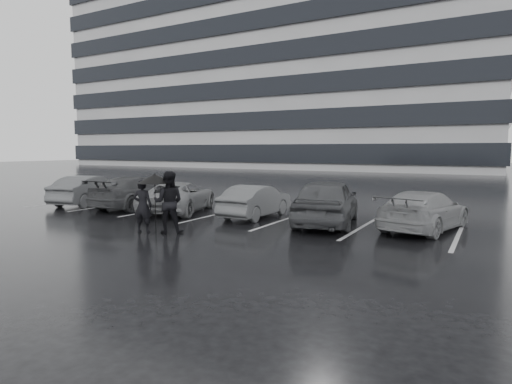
{
  "coord_description": "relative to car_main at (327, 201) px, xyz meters",
  "views": [
    {
      "loc": [
        7.02,
        -11.08,
        2.48
      ],
      "look_at": [
        0.28,
        1.0,
        1.1
      ],
      "focal_mm": 30.0,
      "sensor_mm": 36.0,
      "label": 1
    }
  ],
  "objects": [
    {
      "name": "ground",
      "position": [
        -2.23,
        -2.28,
        -0.77
      ],
      "size": [
        160.0,
        160.0,
        0.0
      ],
      "primitive_type": "plane",
      "color": "black",
      "rests_on": "ground"
    },
    {
      "name": "office_building",
      "position": [
        -24.23,
        45.72,
        13.57
      ],
      "size": [
        61.0,
        26.0,
        29.0
      ],
      "color": "#98989B",
      "rests_on": "ground"
    },
    {
      "name": "car_main",
      "position": [
        0.0,
        0.0,
        0.0
      ],
      "size": [
        2.71,
        4.8,
        1.54
      ],
      "primitive_type": "imported",
      "rotation": [
        0.0,
        0.0,
        3.35
      ],
      "color": "black",
      "rests_on": "ground"
    },
    {
      "name": "car_west_a",
      "position": [
        -2.81,
        0.25,
        -0.18
      ],
      "size": [
        1.29,
        3.61,
        1.18
      ],
      "primitive_type": "imported",
      "rotation": [
        0.0,
        0.0,
        3.15
      ],
      "color": "#303032",
      "rests_on": "ground"
    },
    {
      "name": "car_west_b",
      "position": [
        -6.12,
        -0.13,
        -0.17
      ],
      "size": [
        3.31,
        4.77,
        1.21
      ],
      "primitive_type": "imported",
      "rotation": [
        0.0,
        0.0,
        3.47
      ],
      "color": "#555558",
      "rests_on": "ground"
    },
    {
      "name": "car_west_c",
      "position": [
        -8.5,
        0.07,
        -0.11
      ],
      "size": [
        2.07,
        4.67,
        1.33
      ],
      "primitive_type": "imported",
      "rotation": [
        0.0,
        0.0,
        3.19
      ],
      "color": "black",
      "rests_on": "ground"
    },
    {
      "name": "car_west_d",
      "position": [
        -11.2,
        -0.26,
        -0.12
      ],
      "size": [
        2.31,
        4.19,
        1.31
      ],
      "primitive_type": "imported",
      "rotation": [
        0.0,
        0.0,
        3.39
      ],
      "color": "#303032",
      "rests_on": "ground"
    },
    {
      "name": "car_east",
      "position": [
        2.96,
        0.54,
        -0.16
      ],
      "size": [
        2.54,
        4.47,
        1.22
      ],
      "primitive_type": "imported",
      "rotation": [
        0.0,
        0.0,
        2.93
      ],
      "color": "#555558",
      "rests_on": "ground"
    },
    {
      "name": "pedestrian_left",
      "position": [
        -4.34,
        -3.96,
        0.03
      ],
      "size": [
        0.67,
        0.55,
        1.59
      ],
      "primitive_type": "imported",
      "rotation": [
        0.0,
        0.0,
        3.47
      ],
      "color": "black",
      "rests_on": "ground"
    },
    {
      "name": "pedestrian_right",
      "position": [
        -3.61,
        -3.65,
        0.15
      ],
      "size": [
        1.12,
        1.04,
        1.84
      ],
      "primitive_type": "imported",
      "rotation": [
        0.0,
        0.0,
        3.63
      ],
      "color": "black",
      "rests_on": "ground"
    },
    {
      "name": "umbrella",
      "position": [
        -4.0,
        -3.79,
        0.85
      ],
      "size": [
        1.05,
        1.05,
        1.78
      ],
      "color": "black",
      "rests_on": "ground"
    },
    {
      "name": "stall_stripes",
      "position": [
        -3.03,
        0.22,
        -0.77
      ],
      "size": [
        19.72,
        5.0,
        0.0
      ],
      "color": "#AAAAAC",
      "rests_on": "ground"
    }
  ]
}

